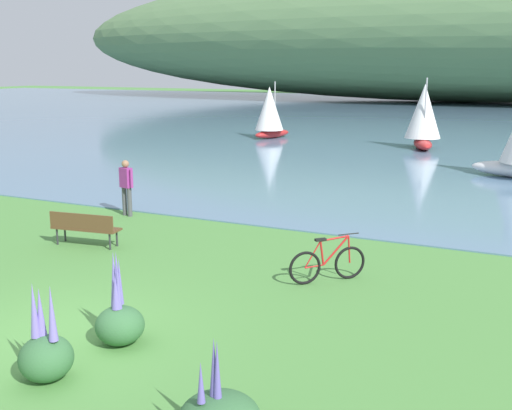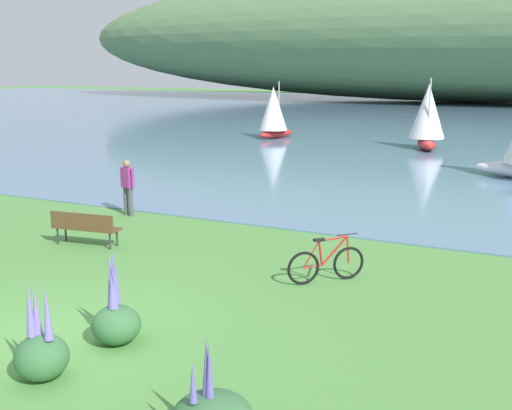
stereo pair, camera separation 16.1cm
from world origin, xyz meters
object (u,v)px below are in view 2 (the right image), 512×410
object	(u,v)px
person_at_shoreline	(128,184)
sailboat_far_off	(428,116)
bicycle_leaning_near_bench	(326,264)
park_bench_near_camera	(85,226)
sailboat_mid_bay	(274,112)

from	to	relation	value
person_at_shoreline	sailboat_far_off	bearing A→B (deg)	75.11
person_at_shoreline	bicycle_leaning_near_bench	bearing A→B (deg)	-22.02
park_bench_near_camera	sailboat_far_off	bearing A→B (deg)	79.59
park_bench_near_camera	bicycle_leaning_near_bench	xyz separation A→B (m)	(6.42, 0.12, -0.12)
person_at_shoreline	sailboat_mid_bay	xyz separation A→B (m)	(-4.34, 20.38, 0.70)
person_at_shoreline	sailboat_mid_bay	distance (m)	20.85
park_bench_near_camera	person_at_shoreline	distance (m)	3.33
bicycle_leaning_near_bench	sailboat_far_off	bearing A→B (deg)	95.70
park_bench_near_camera	sailboat_mid_bay	distance (m)	24.15
park_bench_near_camera	sailboat_far_off	distance (m)	23.08
park_bench_near_camera	person_at_shoreline	size ratio (longest dim) A/B	1.08
sailboat_mid_bay	bicycle_leaning_near_bench	bearing A→B (deg)	-63.26
bicycle_leaning_near_bench	sailboat_mid_bay	bearing A→B (deg)	116.74
sailboat_mid_bay	sailboat_far_off	world-z (taller)	sailboat_far_off
bicycle_leaning_near_bench	sailboat_mid_bay	distance (m)	26.23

